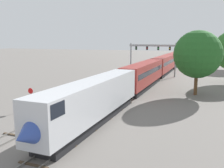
% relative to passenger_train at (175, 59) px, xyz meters
% --- Properties ---
extents(ground_plane, '(400.00, 400.00, 0.00)m').
position_rel_passenger_train_xyz_m(ground_plane, '(-2.00, -69.74, -2.61)').
color(ground_plane, slate).
extents(track_main, '(2.60, 200.00, 0.16)m').
position_rel_passenger_train_xyz_m(track_main, '(0.00, -9.74, -2.55)').
color(track_main, slate).
rests_on(track_main, ground).
extents(track_near, '(2.60, 160.00, 0.16)m').
position_rel_passenger_train_xyz_m(track_near, '(-5.50, -29.74, -2.55)').
color(track_near, slate).
rests_on(track_near, ground).
extents(passenger_train, '(3.04, 151.85, 4.80)m').
position_rel_passenger_train_xyz_m(passenger_train, '(0.00, 0.00, 0.00)').
color(passenger_train, silver).
rests_on(passenger_train, ground).
extents(signal_gantry, '(12.10, 0.49, 8.32)m').
position_rel_passenger_train_xyz_m(signal_gantry, '(-2.25, -26.87, 3.46)').
color(signal_gantry, '#999BA0').
rests_on(signal_gantry, ground).
extents(stop_sign, '(0.76, 0.08, 2.88)m').
position_rel_passenger_train_xyz_m(stop_sign, '(-10.00, -63.83, -0.74)').
color(stop_sign, gray).
rests_on(stop_sign, ground).
extents(trackside_tree_mid, '(7.80, 7.80, 10.64)m').
position_rel_passenger_train_xyz_m(trackside_tree_mid, '(9.51, -46.41, 4.12)').
color(trackside_tree_mid, brown).
rests_on(trackside_tree_mid, ground).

